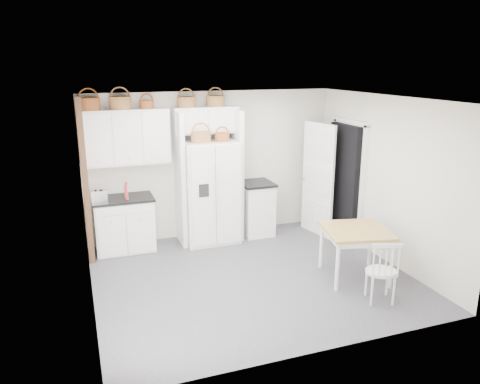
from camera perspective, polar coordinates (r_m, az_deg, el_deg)
name	(u,v)px	position (r m, az deg, el deg)	size (l,w,h in m)	color
floor	(251,277)	(7.07, 1.39, -10.27)	(4.50, 4.50, 0.00)	#3A3843
ceiling	(253,99)	(6.38, 1.55, 11.26)	(4.50, 4.50, 0.00)	white
wall_back	(212,165)	(8.45, -3.44, 3.36)	(4.50, 4.50, 0.00)	beige
wall_left	(85,209)	(6.19, -18.36, -1.94)	(4.00, 4.00, 0.00)	beige
wall_right	(386,180)	(7.69, 17.32, 1.46)	(4.00, 4.00, 0.00)	beige
refrigerator	(210,192)	(8.18, -3.71, 0.03)	(0.93, 0.74, 1.79)	white
base_cab_left	(124,225)	(8.10, -13.93, -3.93)	(0.95, 0.60, 0.88)	white
base_cab_right	(256,209)	(8.62, 1.94, -2.09)	(0.53, 0.64, 0.94)	white
dining_table	(355,253)	(7.11, 13.83, -7.27)	(0.90, 0.90, 0.75)	#AC8642
windsor_chair	(381,272)	(6.51, 16.81, -9.26)	(0.41, 0.37, 0.83)	white
counter_left	(122,199)	(7.96, -14.14, -0.80)	(0.99, 0.64, 0.04)	black
counter_right	(256,183)	(8.48, 1.97, 1.07)	(0.58, 0.68, 0.04)	black
toaster	(99,196)	(7.84, -16.85, -0.43)	(0.25, 0.15, 0.17)	silver
cookbook_red	(126,191)	(7.85, -13.69, 0.14)	(0.04, 0.17, 0.26)	red
cookbook_cream	(126,192)	(7.86, -13.71, -0.02)	(0.03, 0.14, 0.22)	beige
basket_upper_a	(89,104)	(7.79, -17.94, 10.16)	(0.34, 0.34, 0.19)	brown
basket_upper_b	(120,103)	(7.82, -14.38, 10.47)	(0.34, 0.34, 0.20)	brown
basket_upper_c	(147,104)	(7.88, -11.31, 10.44)	(0.23, 0.23, 0.13)	brown
basket_bridge_a	(186,102)	(8.00, -6.57, 10.85)	(0.31, 0.31, 0.17)	brown
basket_bridge_b	(215,101)	(8.13, -3.01, 11.02)	(0.32, 0.32, 0.18)	brown
basket_fridge_a	(201,137)	(7.83, -4.79, 6.70)	(0.33, 0.33, 0.18)	brown
basket_fridge_b	(222,137)	(7.94, -2.19, 6.70)	(0.25, 0.25, 0.13)	brown
upper_cabinet	(126,137)	(7.89, -13.73, 6.52)	(1.40, 0.34, 0.90)	white
bridge_cabinet	(206,120)	(8.11, -4.22, 8.75)	(1.12, 0.34, 0.45)	white
fridge_panel_left	(180,179)	(8.04, -7.33, 1.54)	(0.08, 0.60, 2.30)	white
fridge_panel_right	(236,175)	(8.31, -0.45, 2.12)	(0.08, 0.60, 2.30)	white
trim_post	(85,183)	(7.49, -18.34, 1.02)	(0.09, 0.09, 2.60)	#412417
doorway_void	(345,182)	(8.50, 12.69, 1.17)	(0.18, 0.85, 2.05)	black
door_slab	(318,180)	(8.59, 9.47, 1.50)	(0.80, 0.04, 2.05)	white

